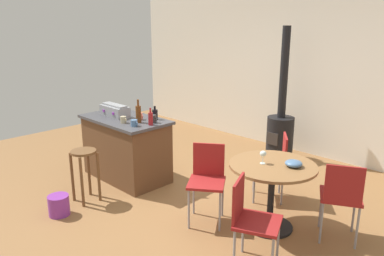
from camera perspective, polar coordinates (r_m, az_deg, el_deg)
ground_plane at (r=4.91m, az=-0.58°, el=-10.98°), size 8.80×8.80×0.00m
back_wall at (r=6.71m, az=16.77°, el=7.74°), size 8.00×0.10×2.70m
kitchen_island at (r=5.54m, az=-9.88°, el=-2.99°), size 1.31×0.74×0.90m
wooden_stool at (r=4.93m, az=-15.90°, el=-5.42°), size 0.31×0.31×0.67m
dining_table at (r=4.19m, az=11.96°, el=-7.64°), size 0.93×0.93×0.75m
folding_chair_near at (r=4.16m, az=21.61°, el=-9.35°), size 0.54×0.54×0.88m
folding_chair_far at (r=4.90m, az=12.30°, el=-5.00°), size 0.56×0.56×0.86m
folding_chair_left at (r=4.29m, az=2.32°, el=-7.34°), size 0.56×0.56×0.88m
folding_chair_right at (r=3.58m, az=8.80°, el=-13.03°), size 0.53×0.53×0.85m
wood_stove at (r=6.39m, az=13.17°, el=0.04°), size 0.44×0.45×2.15m
toolbox at (r=5.54m, az=-11.56°, el=2.61°), size 0.48×0.22×0.17m
bottle_0 at (r=5.12m, az=-8.08°, el=2.16°), size 0.07×0.07×0.32m
bottle_1 at (r=4.98m, az=-6.26°, el=1.44°), size 0.06×0.06×0.23m
bottle_2 at (r=5.27m, az=-5.61°, el=2.09°), size 0.08×0.08×0.19m
cup_0 at (r=5.29m, az=-7.90°, el=1.77°), size 0.12×0.08×0.09m
cup_1 at (r=5.14m, az=-10.29°, el=1.24°), size 0.11×0.08×0.09m
cup_2 at (r=4.96m, az=-8.71°, el=0.75°), size 0.12×0.09×0.09m
cup_3 at (r=5.09m, az=-5.77°, el=1.38°), size 0.11×0.08×0.11m
wine_glass at (r=4.09m, az=10.67°, el=-3.89°), size 0.07×0.07×0.14m
serving_bowl at (r=4.10m, az=15.07°, el=-5.18°), size 0.18×0.18×0.07m
plastic_bucket at (r=4.81m, az=-19.43°, el=-10.93°), size 0.24×0.24×0.24m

